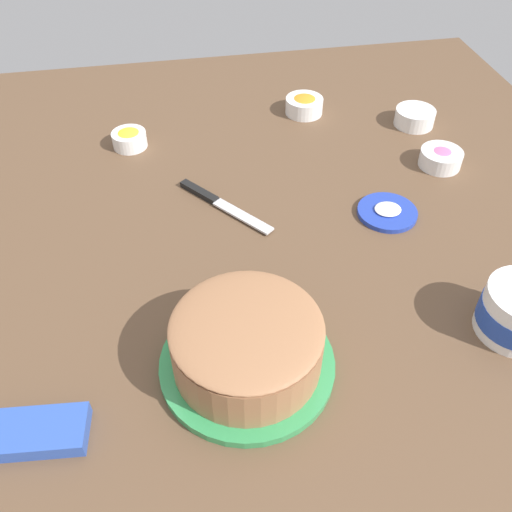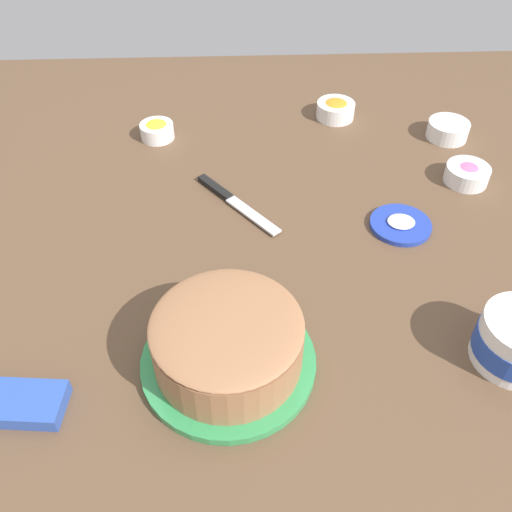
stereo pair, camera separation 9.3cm
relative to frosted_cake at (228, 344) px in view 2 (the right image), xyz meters
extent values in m
plane|color=brown|center=(-0.08, -0.30, -0.05)|extent=(1.54, 1.54, 0.00)
cylinder|color=#339351|center=(0.00, 0.00, -0.04)|extent=(0.26, 0.26, 0.01)
cylinder|color=#DBB77A|center=(0.00, 0.00, 0.00)|extent=(0.20, 0.20, 0.06)
cylinder|color=#9E6B47|center=(0.00, 0.00, 0.00)|extent=(0.22, 0.22, 0.07)
ellipsoid|color=#9E6B47|center=(0.00, 0.00, 0.04)|extent=(0.22, 0.22, 0.02)
cylinder|color=#233DAD|center=(-0.33, -0.30, -0.04)|extent=(0.12, 0.12, 0.01)
ellipsoid|color=white|center=(-0.33, -0.30, -0.04)|extent=(0.05, 0.05, 0.01)
cube|color=silver|center=(-0.05, -0.34, -0.04)|extent=(0.11, 0.12, 0.00)
cube|color=black|center=(0.03, -0.43, -0.04)|extent=(0.07, 0.09, 0.01)
cylinder|color=white|center=(-0.50, -0.44, -0.03)|extent=(0.09, 0.09, 0.04)
cylinder|color=pink|center=(-0.50, -0.44, -0.03)|extent=(0.08, 0.08, 0.01)
ellipsoid|color=pink|center=(-0.50, -0.44, -0.02)|extent=(0.06, 0.06, 0.02)
cylinder|color=white|center=(0.16, -0.64, -0.03)|extent=(0.08, 0.08, 0.04)
cylinder|color=yellow|center=(0.16, -0.64, -0.03)|extent=(0.06, 0.06, 0.01)
ellipsoid|color=yellow|center=(0.16, -0.64, -0.02)|extent=(0.05, 0.05, 0.02)
cylinder|color=white|center=(-0.51, -0.61, -0.03)|extent=(0.09, 0.09, 0.04)
cylinder|color=blue|center=(-0.51, -0.61, -0.03)|extent=(0.08, 0.08, 0.01)
ellipsoid|color=blue|center=(-0.51, -0.61, -0.02)|extent=(0.07, 0.07, 0.02)
cylinder|color=white|center=(-0.26, -0.71, -0.03)|extent=(0.09, 0.09, 0.04)
cylinder|color=orange|center=(-0.26, -0.71, -0.02)|extent=(0.08, 0.08, 0.01)
ellipsoid|color=orange|center=(-0.26, -0.71, -0.02)|extent=(0.06, 0.06, 0.02)
cube|color=#2D51B2|center=(0.30, 0.06, -0.04)|extent=(0.15, 0.08, 0.02)
camera|label=1|loc=(0.07, 0.46, 0.64)|focal=38.23mm
camera|label=2|loc=(-0.02, 0.47, 0.64)|focal=38.23mm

